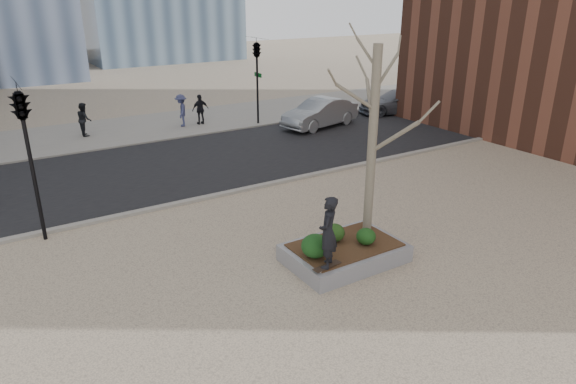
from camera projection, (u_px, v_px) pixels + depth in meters
ground at (313, 271)px, 13.09m from camera, size 120.00×120.00×0.00m
street at (174, 166)px, 20.98m from camera, size 60.00×8.00×0.02m
far_sidewalk at (126, 130)px, 26.50m from camera, size 60.00×6.00×0.02m
planter at (344, 253)px, 13.50m from camera, size 3.00×2.00×0.45m
planter_mulch at (345, 245)px, 13.41m from camera, size 2.70×1.70×0.04m
sycamore_tree at (374, 113)px, 12.94m from camera, size 2.80×2.80×6.60m
shrub_left at (315, 246)px, 12.67m from camera, size 0.70×0.70×0.59m
shrub_middle at (334, 233)px, 13.51m from camera, size 0.56×0.56×0.48m
shrub_right at (366, 236)px, 13.35m from camera, size 0.51×0.51×0.43m
skateboard at (327, 267)px, 12.30m from camera, size 0.80×0.30×0.08m
skateboarder at (328, 232)px, 11.96m from camera, size 0.76×0.75×1.77m
car_silver at (320, 113)px, 26.85m from camera, size 4.68×2.45×1.47m
car_third at (398, 101)px, 29.98m from camera, size 5.01×3.26×1.35m
pedestrian_a at (84, 119)px, 25.14m from camera, size 0.65×0.82×1.63m
pedestrian_b at (181, 110)px, 26.91m from camera, size 1.00×1.24×1.68m
pedestrian_c at (200, 109)px, 27.35m from camera, size 0.95×0.44×1.59m
traffic_light_near at (32, 165)px, 13.97m from camera, size 0.60×2.48×4.50m
traffic_light_far at (257, 82)px, 27.02m from camera, size 0.60×2.48×4.50m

